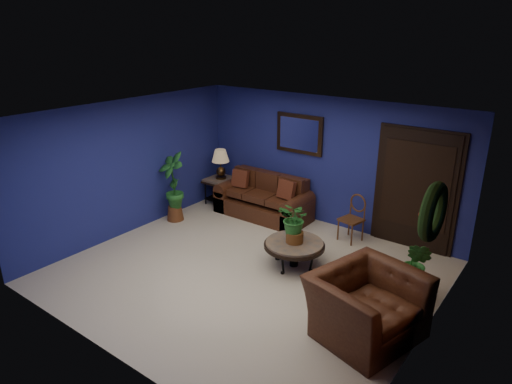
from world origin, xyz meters
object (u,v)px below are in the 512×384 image
Objects in this scene: coffee_table at (294,245)px; end_table at (221,184)px; sofa at (265,202)px; table_lamp at (221,161)px; armchair at (367,305)px; side_chair at (354,215)px.

end_table reaches higher than coffee_table.
table_lamp is (-1.17, -0.02, 0.69)m from sofa.
coffee_table is (1.62, -1.44, 0.08)m from sofa.
sofa reaches higher than armchair.
table_lamp is 3.16m from side_chair.
coffee_table is 1.58× the size of table_lamp.
coffee_table is 3.18m from table_lamp.
coffee_table is 3.12m from end_table.
sofa is at bearing 69.40° from armchair.
table_lamp reaches higher than armchair.
table_lamp is (-2.78, 1.41, 0.61)m from coffee_table.
armchair is at bearing -27.99° from table_lamp.
coffee_table is at bearing 75.69° from armchair.
end_table is 3.12m from side_chair.
side_chair is 0.67× the size of armchair.
armchair is (1.33, -2.43, -0.07)m from side_chair.
end_table is 5.04m from armchair.
sofa reaches higher than side_chair.
table_lamp reaches higher than sofa.
end_table is 0.54m from table_lamp.
side_chair is at bearing 1.14° from end_table.
table_lamp is 5.07m from armchair.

